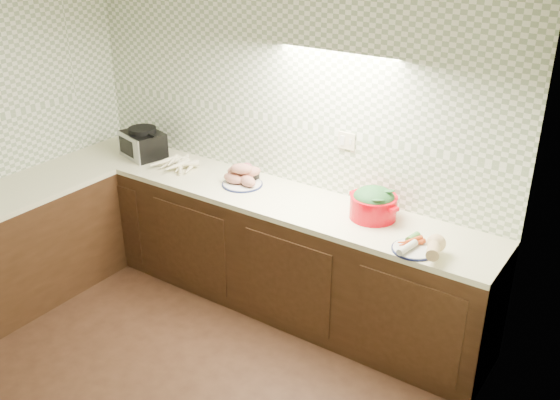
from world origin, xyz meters
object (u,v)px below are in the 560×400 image
Objects in this scene: onion_bowl at (248,173)px; dutch_oven at (373,203)px; toaster_oven at (143,143)px; sweet_potato_plate at (242,177)px; parsnip_pile at (187,163)px; veg_plate at (425,245)px.

dutch_oven is at bearing -2.98° from onion_bowl.
dutch_oven is (1.09, -0.06, 0.06)m from onion_bowl.
toaster_oven is 1.34× the size of sweet_potato_plate.
dutch_oven is (1.64, 0.03, 0.08)m from parsnip_pile.
toaster_oven reaches higher than sweet_potato_plate.
sweet_potato_plate is 0.92× the size of veg_plate.
dutch_oven is (2.11, 0.05, -0.01)m from toaster_oven.
toaster_oven is at bearing 179.71° from sweet_potato_plate.
toaster_oven reaches higher than parsnip_pile.
parsnip_pile is 0.58m from sweet_potato_plate.
veg_plate is (0.47, -0.24, -0.06)m from dutch_oven.
sweet_potato_plate is 0.12m from onion_bowl.
veg_plate is (1.53, -0.18, -0.02)m from sweet_potato_plate.
parsnip_pile is 0.56m from onion_bowl.
parsnip_pile is 1.31× the size of sweet_potato_plate.
dutch_oven is (1.06, 0.06, 0.04)m from sweet_potato_plate.
dutch_oven reaches higher than sweet_potato_plate.
toaster_oven is 1.03m from onion_bowl.
toaster_oven is 1.02× the size of parsnip_pile.
sweet_potato_plate is 1.85× the size of onion_bowl.
dutch_oven reaches higher than veg_plate.
toaster_oven is 1.23× the size of veg_plate.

